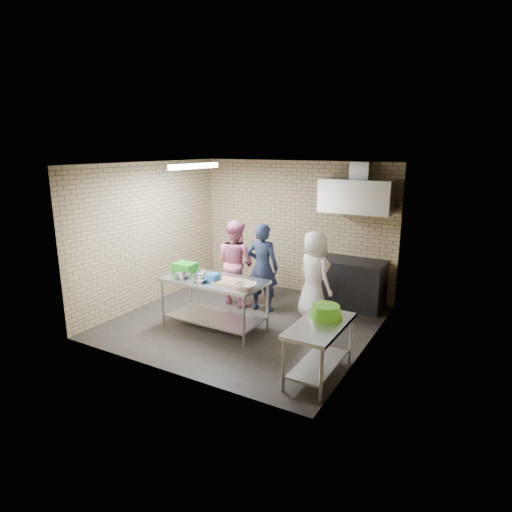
{
  "coord_description": "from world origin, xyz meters",
  "views": [
    {
      "loc": [
        3.67,
        -6.0,
        2.97
      ],
      "look_at": [
        0.1,
        0.2,
        1.15
      ],
      "focal_mm": 30.34,
      "sensor_mm": 36.0,
      "label": 1
    }
  ],
  "objects_px": {
    "stove": "(351,284)",
    "woman_white": "(314,275)",
    "prep_table": "(215,304)",
    "green_basin": "(326,311)",
    "man_navy": "(262,267)",
    "green_crate": "(185,267)",
    "bottle_red": "(363,199)",
    "blue_tub": "(213,278)",
    "bottle_green": "(385,201)",
    "side_counter": "(319,350)",
    "woman_pink": "(236,262)"
  },
  "relations": [
    {
      "from": "side_counter",
      "to": "green_crate",
      "type": "height_order",
      "value": "green_crate"
    },
    {
      "from": "bottle_red",
      "to": "woman_white",
      "type": "xyz_separation_m",
      "value": [
        -0.45,
        -1.12,
        -1.25
      ]
    },
    {
      "from": "bottle_red",
      "to": "bottle_green",
      "type": "relative_size",
      "value": 1.2
    },
    {
      "from": "side_counter",
      "to": "man_navy",
      "type": "xyz_separation_m",
      "value": [
        -1.82,
        1.74,
        0.45
      ]
    },
    {
      "from": "prep_table",
      "to": "green_basin",
      "type": "xyz_separation_m",
      "value": [
        2.09,
        -0.38,
        0.41
      ]
    },
    {
      "from": "man_navy",
      "to": "woman_pink",
      "type": "distance_m",
      "value": 0.64
    },
    {
      "from": "woman_white",
      "to": "bottle_red",
      "type": "bearing_deg",
      "value": -80.12
    },
    {
      "from": "prep_table",
      "to": "man_navy",
      "type": "distance_m",
      "value": 1.22
    },
    {
      "from": "stove",
      "to": "woman_white",
      "type": "xyz_separation_m",
      "value": [
        -0.4,
        -0.88,
        0.33
      ]
    },
    {
      "from": "green_crate",
      "to": "blue_tub",
      "type": "height_order",
      "value": "green_crate"
    },
    {
      "from": "bottle_green",
      "to": "man_navy",
      "type": "height_order",
      "value": "bottle_green"
    },
    {
      "from": "blue_tub",
      "to": "bottle_red",
      "type": "xyz_separation_m",
      "value": [
        1.66,
        2.46,
        1.11
      ]
    },
    {
      "from": "green_crate",
      "to": "bottle_red",
      "type": "relative_size",
      "value": 2.11
    },
    {
      "from": "bottle_red",
      "to": "bottle_green",
      "type": "height_order",
      "value": "bottle_red"
    },
    {
      "from": "stove",
      "to": "green_crate",
      "type": "bearing_deg",
      "value": -139.77
    },
    {
      "from": "side_counter",
      "to": "bottle_red",
      "type": "bearing_deg",
      "value": 97.62
    },
    {
      "from": "woman_white",
      "to": "blue_tub",
      "type": "bearing_deg",
      "value": 79.96
    },
    {
      "from": "green_crate",
      "to": "stove",
      "type": "bearing_deg",
      "value": 40.23
    },
    {
      "from": "prep_table",
      "to": "green_basin",
      "type": "relative_size",
      "value": 3.71
    },
    {
      "from": "green_crate",
      "to": "bottle_green",
      "type": "relative_size",
      "value": 2.53
    },
    {
      "from": "green_basin",
      "to": "bottle_red",
      "type": "distance_m",
      "value": 3.01
    },
    {
      "from": "prep_table",
      "to": "green_crate",
      "type": "relative_size",
      "value": 4.5
    },
    {
      "from": "man_navy",
      "to": "woman_white",
      "type": "xyz_separation_m",
      "value": [
        0.96,
        0.13,
        -0.04
      ]
    },
    {
      "from": "prep_table",
      "to": "bottle_red",
      "type": "relative_size",
      "value": 9.48
    },
    {
      "from": "prep_table",
      "to": "stove",
      "type": "height_order",
      "value": "stove"
    },
    {
      "from": "woman_pink",
      "to": "woman_white",
      "type": "bearing_deg",
      "value": -167.06
    },
    {
      "from": "blue_tub",
      "to": "bottle_red",
      "type": "distance_m",
      "value": 3.17
    },
    {
      "from": "blue_tub",
      "to": "stove",
      "type": "bearing_deg",
      "value": 53.98
    },
    {
      "from": "side_counter",
      "to": "man_navy",
      "type": "height_order",
      "value": "man_navy"
    },
    {
      "from": "bottle_green",
      "to": "blue_tub",
      "type": "bearing_deg",
      "value": -130.0
    },
    {
      "from": "prep_table",
      "to": "blue_tub",
      "type": "bearing_deg",
      "value": -63.43
    },
    {
      "from": "side_counter",
      "to": "stove",
      "type": "xyz_separation_m",
      "value": [
        -0.45,
        2.75,
        0.08
      ]
    },
    {
      "from": "woman_pink",
      "to": "side_counter",
      "type": "bearing_deg",
      "value": 154.45
    },
    {
      "from": "prep_table",
      "to": "blue_tub",
      "type": "xyz_separation_m",
      "value": [
        0.05,
        -0.1,
        0.49
      ]
    },
    {
      "from": "blue_tub",
      "to": "woman_white",
      "type": "relative_size",
      "value": 0.12
    },
    {
      "from": "prep_table",
      "to": "man_navy",
      "type": "xyz_separation_m",
      "value": [
        0.3,
        1.11,
        0.4
      ]
    },
    {
      "from": "side_counter",
      "to": "bottle_red",
      "type": "xyz_separation_m",
      "value": [
        -0.4,
        2.99,
        1.65
      ]
    },
    {
      "from": "stove",
      "to": "green_basin",
      "type": "distance_m",
      "value": 2.57
    },
    {
      "from": "prep_table",
      "to": "blue_tub",
      "type": "height_order",
      "value": "blue_tub"
    },
    {
      "from": "side_counter",
      "to": "green_basin",
      "type": "bearing_deg",
      "value": 94.57
    },
    {
      "from": "blue_tub",
      "to": "green_basin",
      "type": "xyz_separation_m",
      "value": [
        2.04,
        -0.28,
        -0.08
      ]
    },
    {
      "from": "side_counter",
      "to": "woman_white",
      "type": "bearing_deg",
      "value": 114.5
    },
    {
      "from": "stove",
      "to": "bottle_green",
      "type": "relative_size",
      "value": 8.0
    },
    {
      "from": "side_counter",
      "to": "bottle_red",
      "type": "relative_size",
      "value": 6.67
    },
    {
      "from": "green_basin",
      "to": "woman_pink",
      "type": "height_order",
      "value": "woman_pink"
    },
    {
      "from": "green_basin",
      "to": "green_crate",
      "type": "bearing_deg",
      "value": 169.84
    },
    {
      "from": "blue_tub",
      "to": "woman_white",
      "type": "xyz_separation_m",
      "value": [
        1.21,
        1.34,
        -0.13
      ]
    },
    {
      "from": "blue_tub",
      "to": "bottle_green",
      "type": "bearing_deg",
      "value": 50.0
    },
    {
      "from": "side_counter",
      "to": "green_crate",
      "type": "relative_size",
      "value": 3.16
    },
    {
      "from": "man_navy",
      "to": "blue_tub",
      "type": "bearing_deg",
      "value": 69.85
    }
  ]
}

